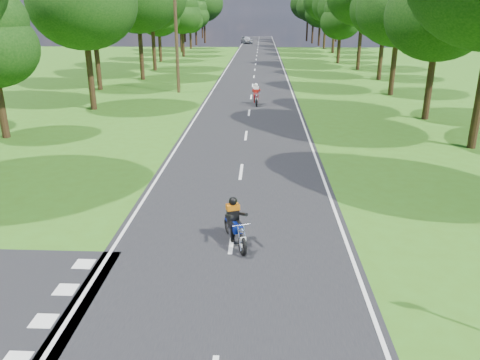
{
  "coord_description": "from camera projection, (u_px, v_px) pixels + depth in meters",
  "views": [
    {
      "loc": [
        0.79,
        -10.29,
        6.27
      ],
      "look_at": [
        0.14,
        4.0,
        1.1
      ],
      "focal_mm": 35.0,
      "sensor_mm": 36.0,
      "label": 1
    }
  ],
  "objects": [
    {
      "name": "ground",
      "position": [
        227.0,
        274.0,
        11.83
      ],
      "size": [
        160.0,
        160.0,
        0.0
      ],
      "primitive_type": "plane",
      "color": "#336016",
      "rests_on": "ground"
    },
    {
      "name": "rider_far_red",
      "position": [
        256.0,
        94.0,
        32.98
      ],
      "size": [
        0.72,
        1.83,
        1.49
      ],
      "primitive_type": null,
      "rotation": [
        0.0,
        0.0,
        0.07
      ],
      "color": "maroon",
      "rests_on": "main_road"
    },
    {
      "name": "distant_car",
      "position": [
        247.0,
        40.0,
        96.71
      ],
      "size": [
        2.98,
        4.76,
        1.51
      ],
      "primitive_type": "imported",
      "rotation": [
        0.0,
        0.0,
        0.29
      ],
      "color": "#B3B5BA",
      "rests_on": "main_road"
    },
    {
      "name": "main_road",
      "position": [
        256.0,
        64.0,
        58.8
      ],
      "size": [
        7.0,
        140.0,
        0.02
      ],
      "primitive_type": "cube",
      "color": "black",
      "rests_on": "ground"
    },
    {
      "name": "rider_near_blue",
      "position": [
        235.0,
        222.0,
        13.12
      ],
      "size": [
        1.09,
        1.73,
        1.37
      ],
      "primitive_type": null,
      "rotation": [
        0.0,
        0.0,
        0.36
      ],
      "color": "navy",
      "rests_on": "main_road"
    },
    {
      "name": "road_markings",
      "position": [
        254.0,
        66.0,
        57.04
      ],
      "size": [
        7.4,
        140.0,
        0.01
      ],
      "color": "silver",
      "rests_on": "main_road"
    },
    {
      "name": "telegraph_pole",
      "position": [
        177.0,
        41.0,
        37.01
      ],
      "size": [
        1.2,
        0.26,
        8.0
      ],
      "color": "#382616",
      "rests_on": "ground"
    }
  ]
}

